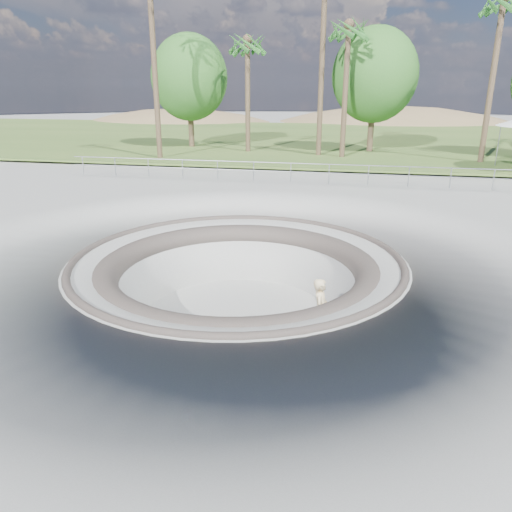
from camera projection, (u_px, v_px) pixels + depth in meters
name	position (u px, v px, depth m)	size (l,w,h in m)	color
ground	(237.00, 259.00, 15.39)	(180.00, 180.00, 0.00)	#AAAAA5
skate_bowl	(238.00, 313.00, 15.99)	(14.00, 14.00, 4.10)	#AAAAA5
grass_strip	(323.00, 139.00, 46.78)	(180.00, 36.00, 0.12)	#426227
distant_hills	(360.00, 175.00, 69.88)	(103.20, 45.00, 28.60)	olive
safety_railing	(291.00, 172.00, 26.27)	(25.00, 0.06, 1.03)	gray
skateboard	(319.00, 341.00, 14.23)	(0.78, 0.23, 0.08)	brown
skater	(320.00, 311.00, 13.91)	(0.69, 0.45, 1.89)	beige
palm_b	(247.00, 46.00, 35.18)	(2.60, 2.60, 8.68)	brown
palm_d	(349.00, 33.00, 32.21)	(2.60, 2.60, 9.34)	brown
palm_e	(503.00, 8.00, 29.54)	(2.60, 2.60, 10.60)	brown
bushy_tree_left	(189.00, 78.00, 38.71)	(6.00, 5.45, 8.65)	brown
bushy_tree_mid	(375.00, 75.00, 35.92)	(6.15, 5.59, 8.87)	brown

